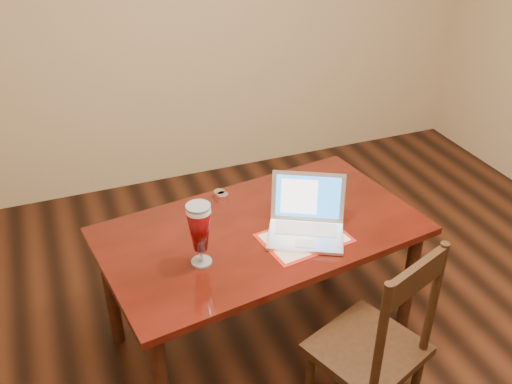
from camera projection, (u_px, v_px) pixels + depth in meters
name	position (u px, v px, depth m)	size (l,w,h in m)	color
room_shell	(414.00, 51.00, 1.94)	(4.51, 5.01, 2.71)	#C9B586
dining_table	(261.00, 241.00, 2.86)	(1.68, 1.10, 1.05)	#51110A
dining_chair	(375.00, 348.00, 2.48)	(0.56, 0.55, 1.04)	#321C0D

